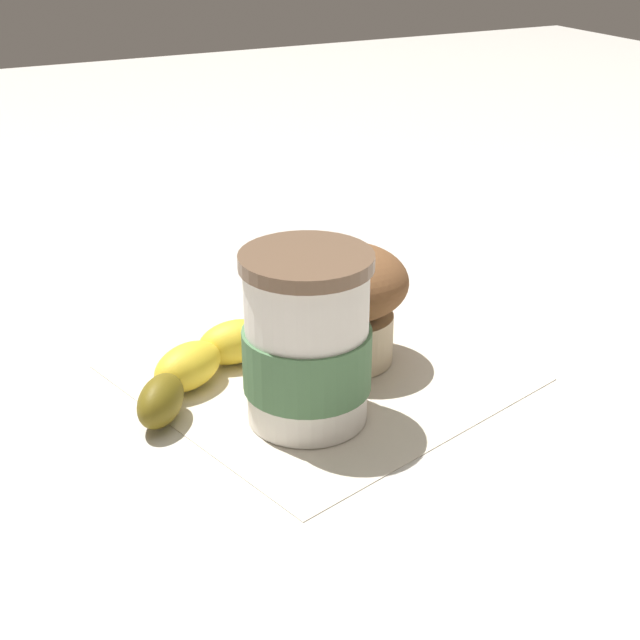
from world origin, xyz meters
The scene contains 5 objects.
ground_plane centered at (0.00, 0.00, 0.00)m, with size 3.00×3.00×0.00m, color beige.
paper_napkin centered at (0.00, 0.00, 0.00)m, with size 0.26×0.26×0.00m, color beige.
coffee_cup centered at (-0.05, 0.04, 0.06)m, with size 0.09×0.09×0.13m.
muffin centered at (0.01, -0.03, 0.06)m, with size 0.10×0.10×0.10m.
banana centered at (0.03, 0.07, 0.02)m, with size 0.12×0.19×0.04m.
Camera 1 is at (-0.55, 0.28, 0.35)m, focal length 50.00 mm.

